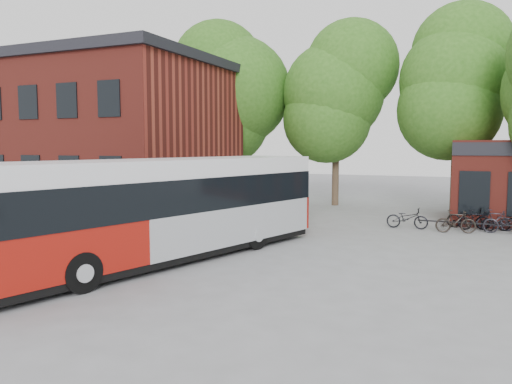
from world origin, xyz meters
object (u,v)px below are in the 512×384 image
at_px(bus_shelter, 46,213).
at_px(bicycle_5, 495,220).
at_px(bicycle_2, 468,218).
at_px(city_bus, 164,210).
at_px(bicycle_4, 507,223).
at_px(bicycle_0, 407,218).
at_px(bicycle_1, 456,222).
at_px(bicycle_3, 476,221).

xyz_separation_m(bus_shelter, bicycle_5, (14.40, 11.58, -0.99)).
bearing_deg(bicycle_2, city_bus, 147.85).
height_order(city_bus, bicycle_4, city_bus).
height_order(bus_shelter, bicycle_2, bus_shelter).
relative_size(bus_shelter, bicycle_5, 4.53).
relative_size(bus_shelter, bicycle_2, 3.81).
bearing_deg(bicycle_0, bus_shelter, 134.97).
distance_m(bicycle_0, bicycle_1, 2.09).
bearing_deg(bicycle_5, bus_shelter, 130.08).
distance_m(bicycle_2, bicycle_4, 1.75).
relative_size(bus_shelter, bicycle_3, 4.59).
relative_size(bicycle_0, bicycle_1, 1.10).
bearing_deg(bus_shelter, bicycle_2, 41.21).
relative_size(bicycle_2, bicycle_3, 1.21).
xyz_separation_m(bicycle_1, bicycle_2, (0.49, 1.48, -0.01)).
height_order(city_bus, bicycle_2, city_bus).
bearing_deg(bicycle_3, bus_shelter, 138.18).
bearing_deg(city_bus, bicycle_3, 63.44).
bearing_deg(bicycle_4, bicycle_0, 94.03).
xyz_separation_m(bicycle_0, bicycle_2, (2.54, 1.09, 0.00)).
distance_m(bicycle_1, bicycle_5, 2.13).
relative_size(bicycle_1, bicycle_5, 1.07).
xyz_separation_m(bus_shelter, bicycle_4, (14.82, 10.78, -0.96)).
bearing_deg(bicycle_0, bicycle_1, -100.20).
relative_size(city_bus, bicycle_5, 8.44).
xyz_separation_m(bicycle_3, bicycle_4, (1.19, -0.33, 0.03)).
xyz_separation_m(city_bus, bicycle_4, (10.60, 9.89, -1.17)).
xyz_separation_m(bus_shelter, bicycle_2, (13.30, 11.65, -0.97)).
distance_m(city_bus, bicycle_3, 13.94).
bearing_deg(bicycle_1, bicycle_2, -27.72).
height_order(bus_shelter, bicycle_4, bus_shelter).
height_order(bicycle_1, bicycle_2, bicycle_1).
height_order(bicycle_1, bicycle_3, bicycle_1).
distance_m(bus_shelter, bicycle_3, 17.61).
distance_m(bus_shelter, bicycle_5, 18.50).
height_order(city_bus, bicycle_5, city_bus).
bearing_deg(bicycle_1, city_bus, 127.61).
relative_size(bicycle_2, bicycle_4, 0.98).
xyz_separation_m(bus_shelter, city_bus, (4.22, 0.89, 0.21)).
distance_m(bicycle_2, bicycle_5, 1.10).
height_order(bus_shelter, bicycle_0, bus_shelter).
height_order(bicycle_1, bicycle_4, bicycle_1).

